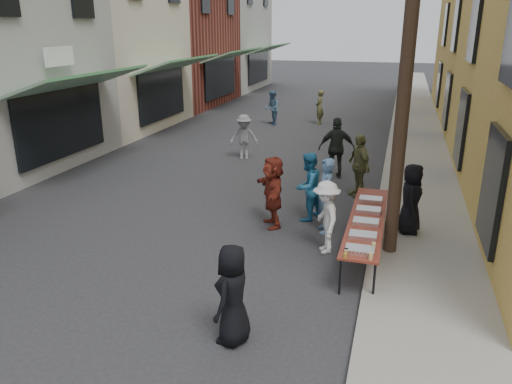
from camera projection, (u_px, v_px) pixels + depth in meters
The scene contains 27 objects.
ground at pixel (129, 297), 8.70m from camera, with size 120.00×120.00×0.00m, color #28282B.
sidewalk at pixel (416, 136), 21.02m from camera, with size 2.20×60.00×0.10m, color gray.
storefront_row at pixel (95, 33), 23.65m from camera, with size 8.00×37.00×9.00m.
utility_pole_near at pixel (411, 25), 8.86m from camera, with size 0.26×0.26×9.00m, color #2D2116.
utility_pole_mid at pixel (409, 25), 19.78m from camera, with size 0.26×0.26×9.00m, color #2D2116.
utility_pole_far at pixel (409, 25), 30.71m from camera, with size 0.26×0.26×9.00m, color #2D2116.
serving_table at pixel (367, 220), 10.19m from camera, with size 0.70×4.00×0.75m.
catering_tray_sausage at pixel (360, 250), 8.66m from camera, with size 0.50×0.33×0.08m, color maroon.
catering_tray_foil_b at pixel (363, 236), 9.25m from camera, with size 0.50×0.33×0.08m, color #B2B2B7.
catering_tray_buns at pixel (366, 222), 9.89m from camera, with size 0.50×0.33×0.08m, color tan.
catering_tray_foil_d at pixel (368, 210), 10.53m from camera, with size 0.50×0.33×0.08m, color #B2B2B7.
catering_tray_buns_end at pixel (371, 199), 11.16m from camera, with size 0.50×0.33×0.08m, color tan.
condiment_jar_a at pixel (345, 256), 8.45m from camera, with size 0.07×0.07×0.08m, color #A57F26.
condiment_jar_b at pixel (346, 253), 8.54m from camera, with size 0.07×0.07×0.08m, color #A57F26.
condiment_jar_c at pixel (346, 251), 8.63m from camera, with size 0.07×0.07×0.08m, color #A57F26.
cup_stack at pixel (371, 256), 8.37m from camera, with size 0.08×0.08×0.12m, color tan.
guest_front_a at pixel (233, 295), 7.26m from camera, with size 0.76×0.49×1.55m, color black.
guest_front_b at pixel (325, 196), 11.20m from camera, with size 0.63×0.41×1.72m, color #50749B.
guest_front_c at pixel (308, 187), 11.91m from camera, with size 0.81×0.63×1.66m, color teal.
guest_front_d at pixel (326, 217), 10.20m from camera, with size 0.99×0.57×1.53m, color white.
guest_front_e at pixel (359, 166), 13.57m from camera, with size 1.01×0.42×1.73m, color brown.
guest_queue_back at pixel (273, 192), 11.52m from camera, with size 1.56×0.50×1.69m, color maroon.
server at pixel (411, 199), 10.93m from camera, with size 0.77×0.50×1.57m, color black.
passerby_left at pixel (244, 137), 17.42m from camera, with size 1.01×0.58×1.56m, color slate.
passerby_mid at pixel (337, 148), 15.17m from camera, with size 1.10×0.46×1.88m, color black.
passerby_right at pixel (319, 107), 23.57m from camera, with size 0.59×0.38×1.61m, color brown.
passerby_far at pixel (272, 108), 23.37m from camera, with size 0.78×0.61×1.61m, color #466A88.
Camera 1 is at (4.27, -6.74, 4.51)m, focal length 35.00 mm.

